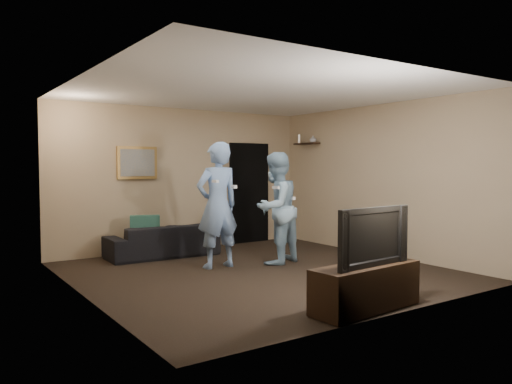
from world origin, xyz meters
TOP-DOWN VIEW (x-y plane):
  - ground at (0.00, 0.00)m, footprint 5.00×5.00m
  - ceiling at (0.00, 0.00)m, footprint 5.00×5.00m
  - wall_back at (0.00, 2.50)m, footprint 5.00×0.04m
  - wall_front at (0.00, -2.50)m, footprint 5.00×0.04m
  - wall_left at (-2.50, 0.00)m, footprint 0.04×5.00m
  - wall_right at (2.50, 0.00)m, footprint 0.04×5.00m
  - sofa at (-0.67, 1.95)m, footprint 1.89×0.79m
  - throw_pillow at (-0.98, 1.95)m, footprint 0.51×0.32m
  - painting_frame at (-0.90, 2.48)m, footprint 0.72×0.05m
  - painting_canvas at (-0.90, 2.45)m, footprint 0.62×0.01m
  - doorway at (1.45, 2.47)m, footprint 0.90×0.06m
  - light_switch at (0.85, 2.48)m, footprint 0.08×0.02m
  - wall_shelf at (2.39, 1.80)m, footprint 0.20×0.60m
  - shelf_vase at (2.39, 1.61)m, footprint 0.14×0.14m
  - shelf_figurine at (2.39, 2.04)m, footprint 0.06×0.06m
  - tv_console at (-0.16, -2.23)m, footprint 1.37×0.53m
  - television at (-0.16, -2.23)m, footprint 1.09×0.23m
  - wii_player_left at (-0.35, 0.62)m, footprint 0.69×0.52m
  - wii_player_right at (0.58, 0.39)m, footprint 1.03×0.91m

SIDE VIEW (x-z plane):
  - ground at x=0.00m, z-range 0.00..0.00m
  - tv_console at x=-0.16m, z-range 0.01..0.49m
  - sofa at x=-0.67m, z-range 0.00..0.55m
  - throw_pillow at x=-0.98m, z-range 0.24..0.72m
  - television at x=-0.16m, z-range 0.49..1.11m
  - wii_player_right at x=0.58m, z-range 0.00..1.76m
  - wii_player_left at x=-0.35m, z-range 0.00..1.90m
  - doorway at x=1.45m, z-range 0.00..2.00m
  - wall_back at x=0.00m, z-range 0.00..2.60m
  - wall_front at x=0.00m, z-range 0.00..2.60m
  - wall_left at x=-2.50m, z-range 0.00..2.60m
  - wall_right at x=2.50m, z-range 0.00..2.60m
  - light_switch at x=0.85m, z-range 1.24..1.36m
  - painting_frame at x=-0.90m, z-range 1.32..1.89m
  - painting_canvas at x=-0.90m, z-range 1.37..1.83m
  - wall_shelf at x=2.39m, z-range 1.98..2.00m
  - shelf_vase at x=2.39m, z-range 2.00..2.14m
  - shelf_figurine at x=2.39m, z-range 2.00..2.18m
  - ceiling at x=0.00m, z-range 2.58..2.62m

